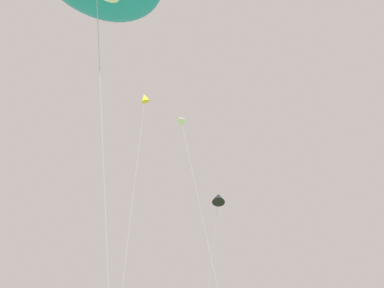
{
  "coord_description": "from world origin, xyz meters",
  "views": [
    {
      "loc": [
        -8.48,
        -1.63,
        1.57
      ],
      "look_at": [
        2.1,
        9.46,
        10.16
      ],
      "focal_mm": 42.28,
      "sensor_mm": 36.0,
      "label": 1
    }
  ],
  "objects": [
    {
      "name": "small_kite_diamond_red",
      "position": [
        6.82,
        15.19,
        15.36
      ],
      "size": [
        3.7,
        1.72,
        15.93
      ],
      "rotation": [
        0.0,
        0.0,
        0.68
      ],
      "color": "white",
      "rests_on": "ground"
    },
    {
      "name": "small_kite_stunt_black",
      "position": [
        11.78,
        25.86,
        25.22
      ],
      "size": [
        2.56,
        1.32,
        25.87
      ],
      "rotation": [
        0.0,
        0.0,
        1.52
      ],
      "color": "yellow",
      "rests_on": "ground"
    },
    {
      "name": "small_kite_streamer_purple",
      "position": [
        7.62,
        13.26,
        10.55
      ],
      "size": [
        2.08,
        4.05,
        11.02
      ],
      "rotation": [
        0.0,
        0.0,
        2.29
      ],
      "color": "black",
      "rests_on": "ground"
    }
  ]
}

